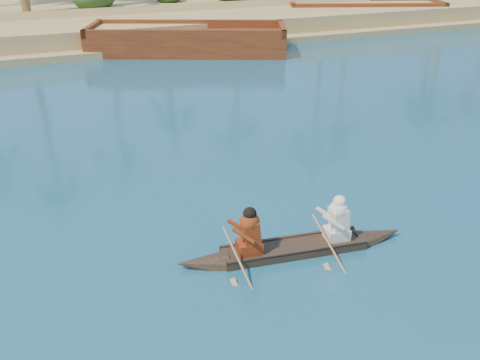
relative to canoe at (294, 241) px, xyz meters
name	(u,v)px	position (x,y,z in m)	size (l,w,h in m)	color
ground	(253,332)	(-1.79, -1.98, -0.27)	(160.00, 160.00, 0.00)	navy
shrub_cluster	(66,12)	(-1.79, 29.52, 0.93)	(100.00, 6.00, 2.40)	#1D3212
canoe	(294,241)	(0.00, 0.00, 0.00)	(5.13, 1.24, 1.40)	#392D1F
barge_mid	(187,41)	(3.67, 20.02, 0.35)	(11.15, 7.30, 1.77)	brown
barge_right	(364,13)	(18.33, 25.02, 0.36)	(11.42, 6.98, 1.81)	brown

